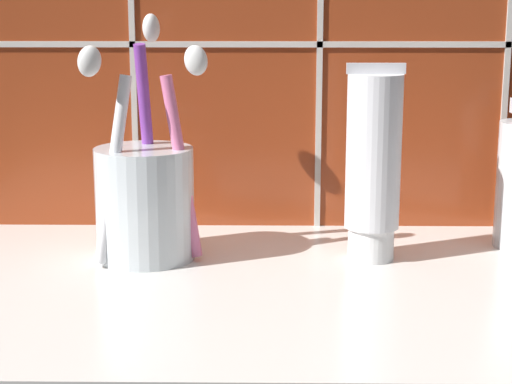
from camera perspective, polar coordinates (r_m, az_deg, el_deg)
name	(u,v)px	position (r cm, az deg, el deg)	size (l,w,h in cm)	color
sink_counter	(307,296)	(60.66, 3.39, -6.96)	(63.05, 32.32, 2.00)	silver
toothbrush_cup	(145,197)	(65.25, -7.40, -0.31)	(9.58, 8.62, 18.51)	silver
toothpaste_tube	(373,164)	(64.55, 7.82, 1.86)	(4.33, 4.12, 14.89)	white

